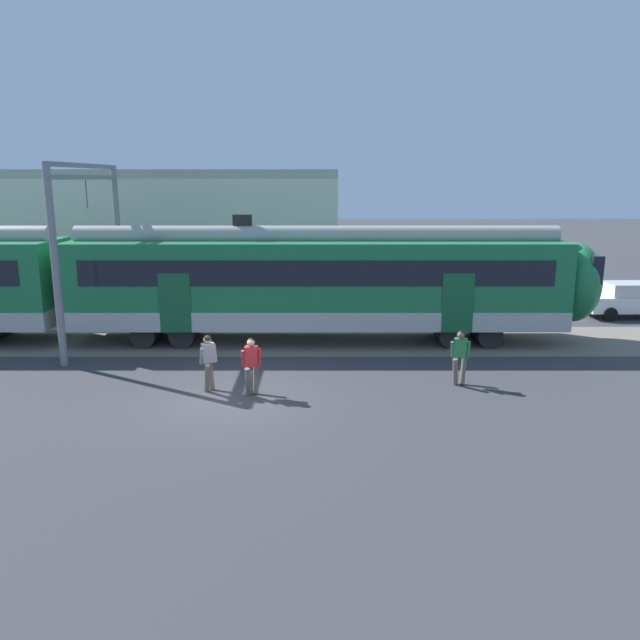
# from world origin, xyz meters

# --- Properties ---
(ground_plane) EXTENTS (160.00, 160.00, 0.00)m
(ground_plane) POSITION_xyz_m (0.00, 0.00, 0.00)
(ground_plane) COLOR #38383D
(track_bed) EXTENTS (80.00, 4.40, 0.01)m
(track_bed) POSITION_xyz_m (-8.64, 6.38, 0.01)
(track_bed) COLOR slate
(track_bed) RESTS_ON ground
(pedestrian_grey) EXTENTS (0.52, 0.71, 1.67)m
(pedestrian_grey) POSITION_xyz_m (-0.72, 0.66, 0.96)
(pedestrian_grey) COLOR #6B6051
(pedestrian_grey) RESTS_ON ground
(pedestrian_red) EXTENTS (0.54, 0.63, 1.67)m
(pedestrian_red) POSITION_xyz_m (0.56, 0.33, 0.96)
(pedestrian_red) COLOR #6B6051
(pedestrian_red) RESTS_ON ground
(pedestrian_green) EXTENTS (0.65, 0.57, 1.67)m
(pedestrian_green) POSITION_xyz_m (6.62, 1.20, 0.96)
(pedestrian_green) COLOR #6B6051
(pedestrian_green) RESTS_ON ground
(parked_car_white) EXTENTS (4.04, 1.83, 1.54)m
(parked_car_white) POSITION_xyz_m (16.19, 10.52, 0.78)
(parked_car_white) COLOR silver
(parked_car_white) RESTS_ON ground
(catenary_gantry) EXTENTS (0.24, 6.64, 6.53)m
(catenary_gantry) POSITION_xyz_m (-5.93, 6.38, 4.31)
(catenary_gantry) COLOR gray
(catenary_gantry) RESTS_ON ground
(background_building) EXTENTS (21.05, 5.00, 9.20)m
(background_building) POSITION_xyz_m (-7.26, 13.88, 3.21)
(background_building) COLOR beige
(background_building) RESTS_ON ground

